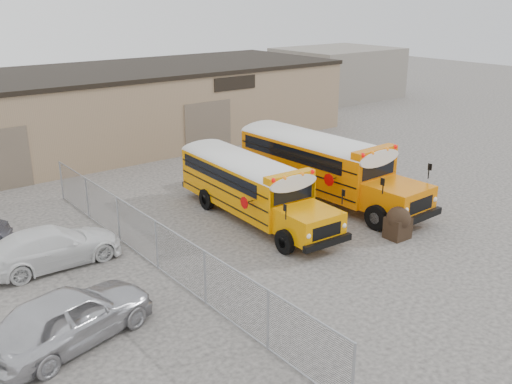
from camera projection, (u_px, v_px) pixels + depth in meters
ground at (343, 252)px, 20.86m from camera, size 120.00×120.00×0.00m
warehouse at (108, 108)px, 35.00m from camera, size 30.20×10.20×4.67m
chainlink_fence at (157, 245)px, 19.32m from camera, size 0.07×18.07×1.81m
distant_building_right at (337, 73)px, 51.97m from camera, size 10.00×8.00×4.40m
school_bus_left at (188, 154)px, 27.95m from camera, size 2.93×9.09×2.63m
school_bus_right at (240, 137)px, 30.53m from camera, size 3.13×10.18×2.96m
tarp_bundle at (398, 222)px, 21.89m from camera, size 0.94×0.94×1.28m
car_silver at (69, 317)px, 15.18m from camera, size 5.05×3.04×1.61m
car_white at (52, 247)px, 19.69m from camera, size 4.76×2.00×1.37m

